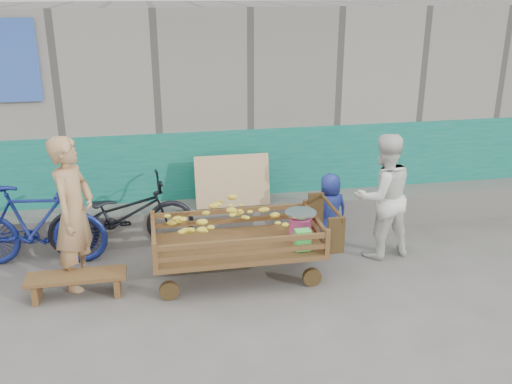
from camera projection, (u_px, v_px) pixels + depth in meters
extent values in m
plane|color=#5A5752|center=(238.00, 327.00, 5.79)|extent=(80.00, 80.00, 0.00)
cube|color=gray|center=(195.00, 103.00, 9.05)|extent=(12.00, 3.00, 3.00)
cube|color=#0D7263|center=(207.00, 181.00, 7.93)|extent=(12.00, 0.03, 1.40)
cube|color=slate|center=(210.00, 219.00, 7.88)|extent=(12.00, 0.50, 0.45)
cube|color=tan|center=(233.00, 181.00, 7.61)|extent=(1.00, 0.19, 0.68)
cube|color=blue|center=(15.00, 61.00, 6.91)|extent=(0.55, 0.03, 1.00)
cube|color=brown|center=(237.00, 246.00, 6.63)|extent=(1.95, 0.98, 0.05)
cylinder|color=#332412|center=(169.00, 291.00, 6.26)|extent=(0.22, 0.07, 0.22)
cube|color=brown|center=(155.00, 256.00, 5.98)|extent=(0.05, 0.05, 0.30)
cylinder|color=#332412|center=(166.00, 261.00, 6.92)|extent=(0.22, 0.07, 0.22)
cube|color=brown|center=(153.00, 223.00, 6.82)|extent=(0.05, 0.05, 0.30)
cylinder|color=#332412|center=(312.00, 277.00, 6.54)|extent=(0.22, 0.07, 0.22)
cube|color=brown|center=(327.00, 242.00, 6.31)|extent=(0.05, 0.05, 0.30)
cylinder|color=#332412|center=(296.00, 250.00, 7.20)|extent=(0.22, 0.07, 0.22)
cube|color=brown|center=(305.00, 212.00, 7.15)|extent=(0.05, 0.05, 0.30)
cube|color=brown|center=(243.00, 253.00, 6.16)|extent=(1.89, 0.04, 0.05)
cube|color=brown|center=(243.00, 242.00, 6.12)|extent=(1.89, 0.04, 0.05)
cube|color=brown|center=(231.00, 220.00, 7.00)|extent=(1.89, 0.04, 0.05)
cube|color=brown|center=(231.00, 211.00, 6.96)|extent=(1.89, 0.04, 0.05)
cube|color=brown|center=(154.00, 242.00, 6.41)|extent=(0.04, 0.91, 0.05)
cube|color=brown|center=(153.00, 232.00, 6.37)|extent=(0.04, 0.91, 0.05)
cube|color=brown|center=(315.00, 229.00, 6.75)|extent=(0.04, 0.91, 0.05)
cube|color=brown|center=(316.00, 219.00, 6.70)|extent=(0.04, 0.91, 0.05)
cylinder|color=#332412|center=(332.00, 207.00, 6.69)|extent=(0.04, 0.87, 0.04)
cube|color=#332412|center=(316.00, 209.00, 7.11)|extent=(0.20, 0.04, 0.43)
cube|color=#332412|center=(336.00, 236.00, 6.37)|extent=(0.20, 0.04, 0.43)
ellipsoid|color=yellow|center=(227.00, 226.00, 6.52)|extent=(1.41, 0.76, 0.48)
cylinder|color=#F44A9E|center=(300.00, 228.00, 6.71)|extent=(0.26, 0.26, 0.28)
cylinder|color=silver|center=(301.00, 216.00, 6.65)|extent=(0.03, 0.03, 0.07)
cylinder|color=silver|center=(301.00, 213.00, 6.64)|extent=(0.37, 0.37, 0.02)
cube|color=#48EF58|center=(303.00, 240.00, 6.42)|extent=(0.17, 0.13, 0.24)
cube|color=brown|center=(76.00, 276.00, 6.27)|extent=(1.08, 0.32, 0.04)
cube|color=brown|center=(37.00, 291.00, 6.24)|extent=(0.06, 0.30, 0.22)
cube|color=brown|center=(117.00, 284.00, 6.40)|extent=(0.06, 0.30, 0.22)
imported|color=tan|center=(74.00, 213.00, 6.32)|extent=(0.62, 0.75, 1.76)
imported|color=white|center=(383.00, 196.00, 7.07)|extent=(0.86, 0.72, 1.59)
imported|color=#2839A2|center=(330.00, 211.00, 7.41)|extent=(0.53, 0.38, 1.00)
imported|color=black|center=(122.00, 215.00, 7.30)|extent=(1.90, 0.82, 0.97)
imported|color=navy|center=(35.00, 225.00, 6.92)|extent=(1.77, 0.69, 1.03)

